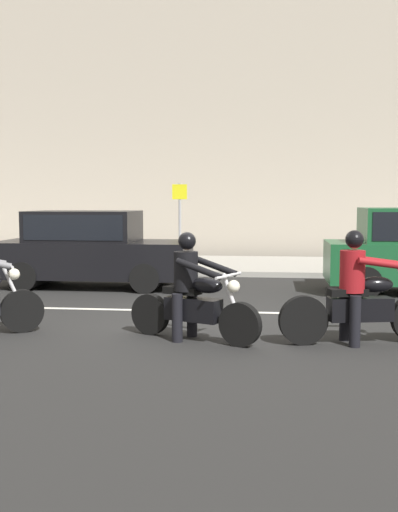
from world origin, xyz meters
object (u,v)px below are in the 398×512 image
at_px(parked_sedan_black, 90,248).
at_px(street_sign_post, 180,214).
at_px(motorcycle_with_rider_crimson, 359,297).
at_px(motorcycle_with_rider_black_leather, 193,296).

distance_m(parked_sedan_black, street_sign_post, 4.84).
height_order(motorcycle_with_rider_crimson, parked_sedan_black, parked_sedan_black).
distance_m(motorcycle_with_rider_black_leather, parked_sedan_black, 5.80).
xyz_separation_m(motorcycle_with_rider_black_leather, parked_sedan_black, (-2.97, 4.98, 0.25)).
relative_size(parked_sedan_black, street_sign_post, 1.86).
bearing_deg(motorcycle_with_rider_black_leather, street_sign_post, 99.50).
bearing_deg(parked_sedan_black, motorcycle_with_rider_black_leather, -59.25).
xyz_separation_m(motorcycle_with_rider_crimson, street_sign_post, (-3.90, 9.51, 0.91)).
xyz_separation_m(parked_sedan_black, street_sign_post, (1.36, 4.60, 0.67)).
bearing_deg(parked_sedan_black, street_sign_post, 73.50).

